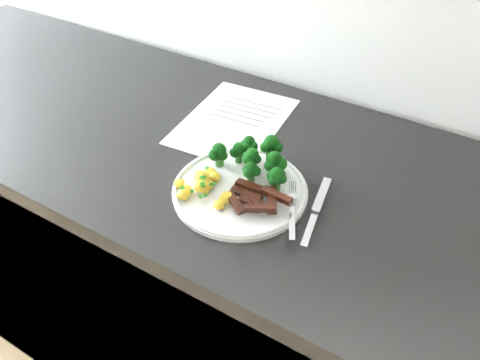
{
  "coord_description": "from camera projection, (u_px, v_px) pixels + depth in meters",
  "views": [
    {
      "loc": [
        0.33,
        1.02,
        1.5
      ],
      "look_at": [
        -0.0,
        1.58,
        0.94
      ],
      "focal_mm": 35.84,
      "sensor_mm": 36.0,
      "label": 1
    }
  ],
  "objects": [
    {
      "name": "counter",
      "position": [
        282.0,
        317.0,
        1.2
      ],
      "size": [
        2.43,
        0.61,
        0.91
      ],
      "color": "black",
      "rests_on": "ground"
    },
    {
      "name": "recipe_paper",
      "position": [
        234.0,
        121.0,
        1.06
      ],
      "size": [
        0.23,
        0.3,
        0.0
      ],
      "color": "white",
      "rests_on": "counter"
    },
    {
      "name": "plate",
      "position": [
        240.0,
        190.0,
        0.87
      ],
      "size": [
        0.25,
        0.25,
        0.01
      ],
      "color": "white",
      "rests_on": "counter"
    },
    {
      "name": "broccoli",
      "position": [
        256.0,
        157.0,
        0.89
      ],
      "size": [
        0.16,
        0.1,
        0.06
      ],
      "color": "#295B21",
      "rests_on": "plate"
    },
    {
      "name": "potatoes",
      "position": [
        203.0,
        184.0,
        0.86
      ],
      "size": [
        0.12,
        0.1,
        0.04
      ],
      "color": "gold",
      "rests_on": "plate"
    },
    {
      "name": "beef_strips",
      "position": [
        256.0,
        198.0,
        0.84
      ],
      "size": [
        0.12,
        0.09,
        0.03
      ],
      "color": "black",
      "rests_on": "plate"
    },
    {
      "name": "fork",
      "position": [
        292.0,
        212.0,
        0.82
      ],
      "size": [
        0.07,
        0.14,
        0.01
      ],
      "color": "silver",
      "rests_on": "plate"
    },
    {
      "name": "knife",
      "position": [
        313.0,
        219.0,
        0.82
      ],
      "size": [
        0.04,
        0.18,
        0.02
      ],
      "color": "silver",
      "rests_on": "plate"
    }
  ]
}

